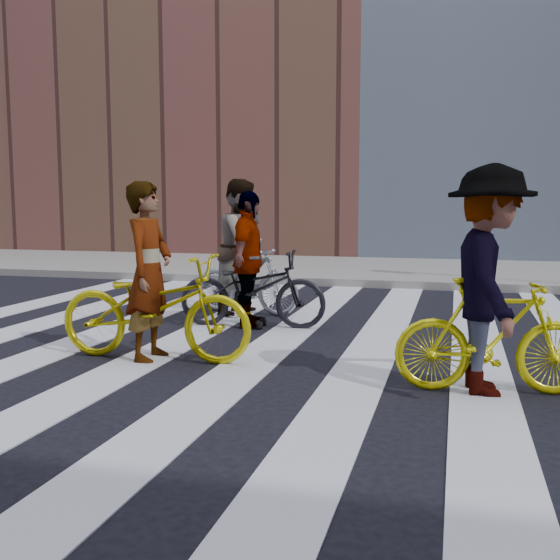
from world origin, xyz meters
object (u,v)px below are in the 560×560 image
at_px(bike_yellow_left, 154,307).
at_px(rider_left, 149,272).
at_px(rider_right, 489,280).
at_px(bike_silver_mid, 246,280).
at_px(rider_rear, 248,260).
at_px(bike_dark_rear, 252,289).
at_px(rider_mid, 243,247).
at_px(bike_yellow_right, 493,336).

relative_size(bike_yellow_left, rider_left, 1.14).
distance_m(rider_left, rider_right, 3.27).
xyz_separation_m(bike_silver_mid, rider_rear, (0.34, -0.94, 0.38)).
height_order(bike_dark_rear, rider_rear, rider_rear).
relative_size(bike_yellow_left, bike_silver_mid, 1.25).
xyz_separation_m(bike_dark_rear, rider_rear, (-0.05, -0.00, 0.37)).
distance_m(bike_silver_mid, rider_mid, 0.47).
bearing_deg(bike_yellow_right, rider_right, 82.53).
bearing_deg(rider_mid, bike_yellow_right, -123.69).
bearing_deg(bike_yellow_right, rider_rear, 44.45).
relative_size(rider_mid, rider_rear, 1.10).
xyz_separation_m(bike_silver_mid, rider_left, (-0.10, -2.86, 0.41)).
distance_m(bike_dark_rear, rider_right, 3.60).
xyz_separation_m(bike_yellow_left, rider_mid, (-0.00, 2.86, 0.42)).
bearing_deg(rider_left, bike_dark_rear, -14.40).
bearing_deg(rider_left, bike_yellow_right, -96.00).
bearing_deg(bike_yellow_right, bike_yellow_left, 76.60).
distance_m(bike_yellow_left, rider_right, 3.25).
distance_m(bike_silver_mid, bike_yellow_right, 4.53).
bearing_deg(bike_yellow_left, rider_left, 89.83).
height_order(rider_left, rider_right, rider_right).
bearing_deg(bike_yellow_left, rider_rear, -11.55).
distance_m(rider_right, rider_rear, 3.61).
bearing_deg(rider_right, rider_rear, 43.96).
bearing_deg(bike_silver_mid, bike_yellow_left, -170.24).
distance_m(bike_yellow_right, rider_rear, 3.67).
height_order(bike_yellow_left, rider_right, rider_right).
height_order(bike_yellow_right, rider_mid, rider_mid).
distance_m(rider_mid, rider_right, 4.53).
distance_m(bike_yellow_left, bike_yellow_right, 3.27).
distance_m(bike_yellow_left, rider_mid, 2.89).
relative_size(bike_yellow_left, bike_dark_rear, 1.09).
bearing_deg(rider_rear, rider_left, 162.01).
bearing_deg(bike_yellow_right, bike_dark_rear, 43.96).
bearing_deg(rider_right, rider_mid, 37.64).
xyz_separation_m(rider_left, rider_rear, (0.43, 1.91, -0.03)).
height_order(rider_mid, rider_right, rider_mid).
bearing_deg(bike_silver_mid, bike_dark_rear, -147.03).
relative_size(bike_yellow_left, rider_mid, 1.07).
xyz_separation_m(bike_dark_rear, rider_right, (2.77, -2.25, 0.46)).
bearing_deg(rider_mid, bike_dark_rear, -144.48).
bearing_deg(rider_mid, rider_rear, -147.03).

